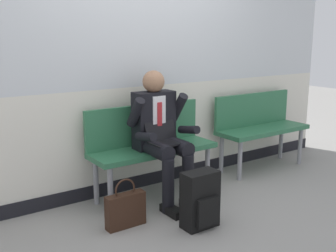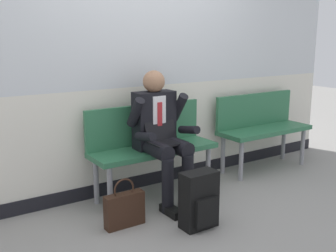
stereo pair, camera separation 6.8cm
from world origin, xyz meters
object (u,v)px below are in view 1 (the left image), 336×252
object	(u,v)px
bench_with_person	(150,142)
handbag	(126,209)
person_seated	(161,133)
backpack	(201,200)
bench_empty	(259,124)

from	to	relation	value
bench_with_person	handbag	xyz separation A→B (m)	(-0.56, -0.50, -0.39)
handbag	person_seated	bearing A→B (deg)	28.13
bench_with_person	backpack	bearing A→B (deg)	-93.59
bench_empty	person_seated	world-z (taller)	person_seated
bench_with_person	bench_empty	distance (m)	1.54
bench_with_person	bench_empty	xyz separation A→B (m)	(1.54, -0.00, -0.01)
bench_with_person	handbag	world-z (taller)	bench_with_person
bench_with_person	person_seated	xyz separation A→B (m)	(0.00, -0.20, 0.13)
bench_with_person	person_seated	bearing A→B (deg)	-90.00
bench_with_person	handbag	size ratio (longest dim) A/B	3.02
bench_empty	person_seated	distance (m)	1.56
bench_empty	handbag	distance (m)	2.20
person_seated	handbag	distance (m)	0.82
bench_with_person	bench_empty	bearing A→B (deg)	-0.05
person_seated	handbag	bearing A→B (deg)	-151.87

